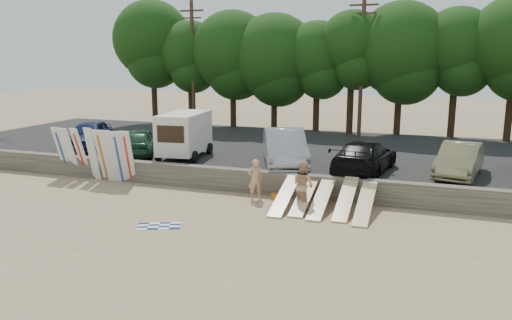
# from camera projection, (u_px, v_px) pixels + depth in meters

# --- Properties ---
(ground) EXTENTS (120.00, 120.00, 0.00)m
(ground) POSITION_uv_depth(u_px,v_px,m) (243.00, 214.00, 18.86)
(ground) COLOR tan
(ground) RESTS_ON ground
(seawall) EXTENTS (44.00, 0.50, 1.00)m
(seawall) POSITION_uv_depth(u_px,v_px,m) (268.00, 183.00, 21.52)
(seawall) COLOR #6B6356
(seawall) RESTS_ON ground
(parking_lot) EXTENTS (44.00, 14.50, 0.70)m
(parking_lot) POSITION_uv_depth(u_px,v_px,m) (309.00, 155.00, 28.47)
(parking_lot) COLOR #282828
(parking_lot) RESTS_ON ground
(treeline) EXTENTS (33.63, 6.46, 9.41)m
(treeline) POSITION_uv_depth(u_px,v_px,m) (320.00, 48.00, 34.05)
(treeline) COLOR #382616
(treeline) RESTS_ON parking_lot
(utility_poles) EXTENTS (25.80, 0.26, 9.00)m
(utility_poles) POSITION_uv_depth(u_px,v_px,m) (362.00, 63.00, 31.85)
(utility_poles) COLOR #473321
(utility_poles) RESTS_ON parking_lot
(box_trailer) EXTENTS (2.42, 3.83, 2.32)m
(box_trailer) POSITION_uv_depth(u_px,v_px,m) (184.00, 133.00, 25.61)
(box_trailer) COLOR silver
(box_trailer) RESTS_ON parking_lot
(car_0) EXTENTS (3.43, 4.99, 1.58)m
(car_0) POSITION_uv_depth(u_px,v_px,m) (90.00, 135.00, 28.28)
(car_0) COLOR #141D47
(car_0) RESTS_ON parking_lot
(car_1) EXTENTS (3.29, 4.53, 1.43)m
(car_1) POSITION_uv_depth(u_px,v_px,m) (139.00, 142.00, 26.41)
(car_1) COLOR #143923
(car_1) RESTS_ON parking_lot
(car_2) EXTENTS (3.65, 5.61, 1.75)m
(car_2) POSITION_uv_depth(u_px,v_px,m) (285.00, 148.00, 23.75)
(car_2) COLOR #959599
(car_2) RESTS_ON parking_lot
(car_3) EXTENTS (2.71, 5.27, 1.46)m
(car_3) POSITION_uv_depth(u_px,v_px,m) (365.00, 156.00, 22.43)
(car_3) COLOR black
(car_3) RESTS_ON parking_lot
(car_4) EXTENTS (2.31, 4.63, 1.46)m
(car_4) POSITION_uv_depth(u_px,v_px,m) (460.00, 160.00, 21.67)
(car_4) COLOR olive
(car_4) RESTS_ON parking_lot
(surfboard_upright_0) EXTENTS (0.53, 0.82, 2.51)m
(surfboard_upright_0) POSITION_uv_depth(u_px,v_px,m) (62.00, 152.00, 24.49)
(surfboard_upright_0) COLOR silver
(surfboard_upright_0) RESTS_ON ground
(surfboard_upright_1) EXTENTS (0.61, 0.89, 2.50)m
(surfboard_upright_1) POSITION_uv_depth(u_px,v_px,m) (71.00, 153.00, 24.29)
(surfboard_upright_1) COLOR silver
(surfboard_upright_1) RESTS_ON ground
(surfboard_upright_2) EXTENTS (0.63, 0.88, 2.51)m
(surfboard_upright_2) POSITION_uv_depth(u_px,v_px,m) (81.00, 153.00, 24.13)
(surfboard_upright_2) COLOR silver
(surfboard_upright_2) RESTS_ON ground
(surfboard_upright_3) EXTENTS (0.58, 0.59, 2.57)m
(surfboard_upright_3) POSITION_uv_depth(u_px,v_px,m) (92.00, 154.00, 23.80)
(surfboard_upright_3) COLOR silver
(surfboard_upright_3) RESTS_ON ground
(surfboard_upright_4) EXTENTS (0.50, 0.73, 2.53)m
(surfboard_upright_4) POSITION_uv_depth(u_px,v_px,m) (103.00, 155.00, 23.52)
(surfboard_upright_4) COLOR silver
(surfboard_upright_4) RESTS_ON ground
(surfboard_upright_5) EXTENTS (0.59, 0.75, 2.54)m
(surfboard_upright_5) POSITION_uv_depth(u_px,v_px,m) (109.00, 156.00, 23.37)
(surfboard_upright_5) COLOR silver
(surfboard_upright_5) RESTS_ON ground
(surfboard_upright_6) EXTENTS (0.62, 0.84, 2.52)m
(surfboard_upright_6) POSITION_uv_depth(u_px,v_px,m) (119.00, 157.00, 23.19)
(surfboard_upright_6) COLOR silver
(surfboard_upright_6) RESTS_ON ground
(surfboard_upright_7) EXTENTS (0.61, 0.78, 2.53)m
(surfboard_upright_7) POSITION_uv_depth(u_px,v_px,m) (128.00, 157.00, 23.13)
(surfboard_upright_7) COLOR silver
(surfboard_upright_7) RESTS_ON ground
(surfboard_low_0) EXTENTS (0.56, 2.88, 0.99)m
(surfboard_low_0) POSITION_uv_depth(u_px,v_px,m) (285.00, 195.00, 19.58)
(surfboard_low_0) COLOR #D8BC88
(surfboard_low_0) RESTS_ON ground
(surfboard_low_1) EXTENTS (0.56, 2.89, 0.93)m
(surfboard_low_1) POSITION_uv_depth(u_px,v_px,m) (304.00, 196.00, 19.59)
(surfboard_low_1) COLOR #D8BC88
(surfboard_low_1) RESTS_ON ground
(surfboard_low_2) EXTENTS (0.56, 2.88, 0.96)m
(surfboard_low_2) POSITION_uv_depth(u_px,v_px,m) (321.00, 199.00, 19.19)
(surfboard_low_2) COLOR #D8BC88
(surfboard_low_2) RESTS_ON ground
(surfboard_low_3) EXTENTS (0.56, 2.85, 1.06)m
(surfboard_low_3) POSITION_uv_depth(u_px,v_px,m) (346.00, 199.00, 19.02)
(surfboard_low_3) COLOR #D8BC88
(surfboard_low_3) RESTS_ON ground
(surfboard_low_4) EXTENTS (0.56, 2.88, 0.99)m
(surfboard_low_4) POSITION_uv_depth(u_px,v_px,m) (365.00, 203.00, 18.55)
(surfboard_low_4) COLOR #D8BC88
(surfboard_low_4) RESTS_ON ground
(beachgoer_a) EXTENTS (0.75, 0.68, 1.71)m
(beachgoer_a) POSITION_uv_depth(u_px,v_px,m) (255.00, 179.00, 20.62)
(beachgoer_a) COLOR tan
(beachgoer_a) RESTS_ON ground
(beachgoer_b) EXTENTS (1.17, 1.11, 1.91)m
(beachgoer_b) POSITION_uv_depth(u_px,v_px,m) (303.00, 185.00, 19.35)
(beachgoer_b) COLOR tan
(beachgoer_b) RESTS_ON ground
(cooler) EXTENTS (0.45, 0.40, 0.32)m
(cooler) POSITION_uv_depth(u_px,v_px,m) (300.00, 198.00, 20.40)
(cooler) COLOR #228031
(cooler) RESTS_ON ground
(gear_bag) EXTENTS (0.31, 0.26, 0.22)m
(gear_bag) POSITION_uv_depth(u_px,v_px,m) (275.00, 196.00, 20.88)
(gear_bag) COLOR orange
(gear_bag) RESTS_ON ground
(beach_towel) EXTENTS (1.98, 1.98, 0.00)m
(beach_towel) POSITION_uv_depth(u_px,v_px,m) (159.00, 226.00, 17.52)
(beach_towel) COLOR white
(beach_towel) RESTS_ON ground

